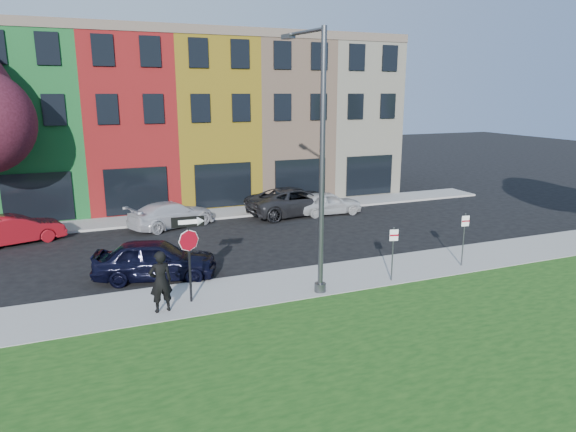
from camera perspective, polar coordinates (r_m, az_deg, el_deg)
name	(u,v)px	position (r m, az deg, el deg)	size (l,w,h in m)	color
ground	(357,314)	(16.76, 7.69, -10.73)	(120.00, 120.00, 0.00)	black
sidewalk_near	(364,274)	(20.08, 8.45, -6.39)	(40.00, 3.00, 0.12)	gray
sidewalk_far	(177,217)	(29.39, -12.18, -0.13)	(40.00, 2.40, 0.12)	gray
rowhouse_block	(164,122)	(34.83, -13.59, 10.11)	(30.00, 10.12, 10.00)	#BAAC9A
stop_sign	(189,242)	(16.83, -10.98, -2.83)	(1.05, 0.13, 2.90)	black
man	(161,282)	(16.62, -13.97, -7.09)	(0.77, 0.55, 1.99)	black
sedan_near	(155,259)	(19.93, -14.52, -4.69)	(4.84, 2.95, 1.54)	black
parked_car_red	(16,230)	(26.88, -27.99, -1.35)	(4.39, 2.62, 1.37)	maroon
parked_car_silver	(172,214)	(27.43, -12.78, 0.18)	(4.99, 3.41, 1.34)	#BAB9BF
parked_car_dark	(296,201)	(29.44, 0.85, 1.67)	(6.00, 3.28, 1.59)	black
parked_car_white	(328,203)	(29.64, 4.42, 1.47)	(4.00, 1.74, 1.34)	silver
street_lamp	(319,165)	(17.10, 3.42, 5.72)	(0.74, 2.56, 8.76)	#47494C
parking_sign_a	(393,247)	(19.03, 11.59, -3.43)	(0.32, 0.12, 2.02)	#47494C
parking_sign_b	(464,233)	(21.38, 18.98, -1.82)	(0.32, 0.10, 2.14)	#47494C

